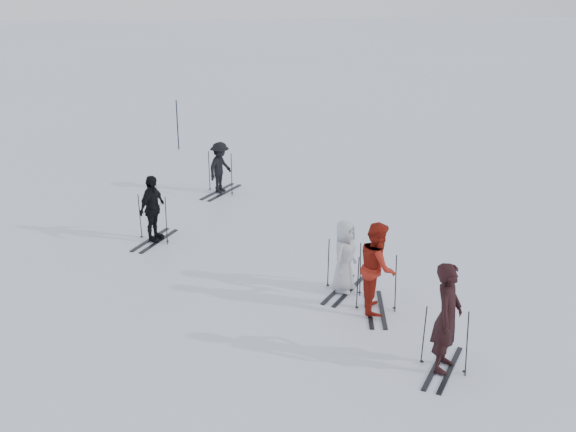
# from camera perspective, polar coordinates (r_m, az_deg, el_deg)

# --- Properties ---
(ground) EXTENTS (120.00, 120.00, 0.00)m
(ground) POSITION_cam_1_polar(r_m,az_deg,el_deg) (16.21, 0.21, -4.55)
(ground) COLOR silver
(ground) RESTS_ON ground
(skier_near_dark) EXTENTS (0.76, 0.86, 1.97)m
(skier_near_dark) POSITION_cam_1_polar(r_m,az_deg,el_deg) (12.59, 12.45, -7.92)
(skier_near_dark) COLOR black
(skier_near_dark) RESTS_ON ground
(skier_red) EXTENTS (0.78, 0.96, 1.85)m
(skier_red) POSITION_cam_1_polar(r_m,az_deg,el_deg) (14.37, 7.08, -4.10)
(skier_red) COLOR maroon
(skier_red) RESTS_ON ground
(skier_grey) EXTENTS (0.82, 0.91, 1.56)m
(skier_grey) POSITION_cam_1_polar(r_m,az_deg,el_deg) (15.14, 4.48, -3.27)
(skier_grey) COLOR #AEB5B8
(skier_grey) RESTS_ON ground
(skier_uphill_left) EXTENTS (0.79, 1.05, 1.66)m
(skier_uphill_left) POSITION_cam_1_polar(r_m,az_deg,el_deg) (17.96, -10.67, 0.51)
(skier_uphill_left) COLOR black
(skier_uphill_left) RESTS_ON ground
(skier_uphill_far) EXTENTS (0.99, 1.12, 1.51)m
(skier_uphill_far) POSITION_cam_1_polar(r_m,az_deg,el_deg) (21.32, -5.38, 3.78)
(skier_uphill_far) COLOR black
(skier_uphill_far) RESTS_ON ground
(skis_near_dark) EXTENTS (1.88, 1.56, 1.21)m
(skis_near_dark) POSITION_cam_1_polar(r_m,az_deg,el_deg) (12.77, 12.32, -9.42)
(skis_near_dark) COLOR black
(skis_near_dark) RESTS_ON ground
(skis_red) EXTENTS (1.76, 1.05, 1.23)m
(skis_red) POSITION_cam_1_polar(r_m,az_deg,el_deg) (14.50, 7.02, -5.22)
(skis_red) COLOR black
(skis_red) RESTS_ON ground
(skis_grey) EXTENTS (1.85, 1.59, 1.19)m
(skis_grey) POSITION_cam_1_polar(r_m,az_deg,el_deg) (15.22, 4.46, -3.90)
(skis_grey) COLOR black
(skis_grey) RESTS_ON ground
(skis_uphill_left) EXTENTS (1.92, 1.55, 1.24)m
(skis_uphill_left) POSITION_cam_1_polar(r_m,az_deg,el_deg) (18.04, -10.62, -0.12)
(skis_uphill_left) COLOR black
(skis_uphill_left) RESTS_ON ground
(skis_uphill_far) EXTENTS (1.99, 1.72, 1.29)m
(skis_uphill_far) POSITION_cam_1_polar(r_m,az_deg,el_deg) (21.35, -5.37, 3.50)
(skis_uphill_far) COLOR black
(skis_uphill_far) RESTS_ON ground
(piste_marker) EXTENTS (0.05, 0.05, 1.78)m
(piste_marker) POSITION_cam_1_polar(r_m,az_deg,el_deg) (26.22, -8.73, 7.14)
(piste_marker) COLOR black
(piste_marker) RESTS_ON ground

